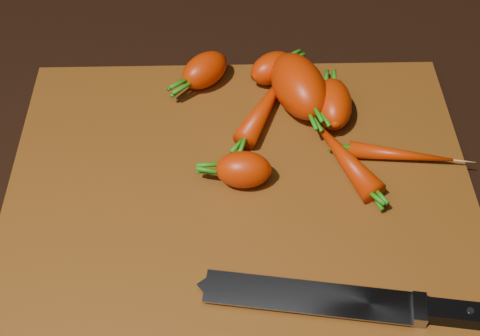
{
  "coord_description": "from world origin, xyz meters",
  "views": [
    {
      "loc": [
        -0.01,
        -0.46,
        0.57
      ],
      "look_at": [
        0.0,
        0.01,
        0.03
      ],
      "focal_mm": 50.0,
      "sensor_mm": 36.0,
      "label": 1
    }
  ],
  "objects": [
    {
      "name": "cutting_board",
      "position": [
        0.0,
        0.0,
        0.01
      ],
      "size": [
        0.5,
        0.4,
        0.01
      ],
      "primitive_type": "cube",
      "color": "#6B370D",
      "rests_on": "ground"
    },
    {
      "name": "carrot_3",
      "position": [
        -0.04,
        0.17,
        0.03
      ],
      "size": [
        0.07,
        0.07,
        0.04
      ],
      "primitive_type": "ellipsoid",
      "rotation": [
        0.0,
        0.0,
        3.91
      ],
      "color": "red",
      "rests_on": "cutting_board"
    },
    {
      "name": "carrot_7",
      "position": [
        0.11,
        0.03,
        0.03
      ],
      "size": [
        0.08,
        0.11,
        0.03
      ],
      "primitive_type": "ellipsoid",
      "rotation": [
        0.0,
        0.0,
        2.02
      ],
      "color": "red",
      "rests_on": "cutting_board"
    },
    {
      "name": "knife",
      "position": [
        0.08,
        -0.14,
        0.02
      ],
      "size": [
        0.32,
        0.07,
        0.02
      ],
      "rotation": [
        0.0,
        0.0,
        -0.15
      ],
      "color": "gray",
      "rests_on": "cutting_board"
    },
    {
      "name": "carrot_5",
      "position": [
        0.03,
        0.11,
        0.03
      ],
      "size": [
        0.08,
        0.13,
        0.03
      ],
      "primitive_type": "ellipsoid",
      "rotation": [
        0.0,
        0.0,
        1.13
      ],
      "color": "red",
      "rests_on": "cutting_board"
    },
    {
      "name": "ground",
      "position": [
        0.0,
        0.0,
        -0.01
      ],
      "size": [
        2.0,
        2.0,
        0.01
      ],
      "primitive_type": "cube",
      "color": "black"
    },
    {
      "name": "carrot_1",
      "position": [
        0.07,
        0.13,
        0.04
      ],
      "size": [
        0.09,
        0.11,
        0.06
      ],
      "primitive_type": "ellipsoid",
      "rotation": [
        0.0,
        0.0,
        -1.26
      ],
      "color": "red",
      "rests_on": "cutting_board"
    },
    {
      "name": "carrot_6",
      "position": [
        0.18,
        0.03,
        0.02
      ],
      "size": [
        0.11,
        0.04,
        0.02
      ],
      "primitive_type": "ellipsoid",
      "rotation": [
        0.0,
        0.0,
        -0.16
      ],
      "color": "red",
      "rests_on": "cutting_board"
    },
    {
      "name": "carrot_4",
      "position": [
        0.04,
        0.17,
        0.03
      ],
      "size": [
        0.07,
        0.06,
        0.04
      ],
      "primitive_type": "ellipsoid",
      "rotation": [
        0.0,
        0.0,
        0.6
      ],
      "color": "red",
      "rests_on": "cutting_board"
    },
    {
      "name": "carrot_2",
      "position": [
        0.11,
        0.1,
        0.03
      ],
      "size": [
        0.05,
        0.08,
        0.04
      ],
      "primitive_type": "ellipsoid",
      "rotation": [
        0.0,
        0.0,
        1.53
      ],
      "color": "red",
      "rests_on": "cutting_board"
    },
    {
      "name": "carrot_0",
      "position": [
        0.0,
        0.01,
        0.03
      ],
      "size": [
        0.06,
        0.04,
        0.04
      ],
      "primitive_type": "ellipsoid",
      "rotation": [
        0.0,
        0.0,
        3.1
      ],
      "color": "red",
      "rests_on": "cutting_board"
    }
  ]
}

